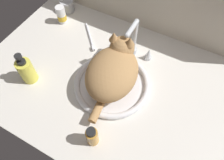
{
  "coord_description": "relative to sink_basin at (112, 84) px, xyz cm",
  "views": [
    {
      "loc": [
        25.95,
        -40.87,
        77.85
      ],
      "look_at": [
        4.62,
        -1.16,
        7.0
      ],
      "focal_mm": 32.79,
      "sensor_mm": 36.0,
      "label": 1
    }
  ],
  "objects": [
    {
      "name": "faucet",
      "position": [
        -0.0,
        19.76,
        6.64
      ],
      "size": [
        18.73,
        11.67,
        19.92
      ],
      "color": "silver",
      "rests_on": "countertop"
    },
    {
      "name": "cat",
      "position": [
        -0.2,
        1.89,
        8.47
      ],
      "size": [
        22.48,
        35.53,
        17.18
      ],
      "color": "tan",
      "rests_on": "sink_basin"
    },
    {
      "name": "soap_pump_bottle",
      "position": [
        -32.58,
        -13.71,
        4.92
      ],
      "size": [
        6.26,
        6.26,
        15.71
      ],
      "color": "#E5DB4C",
      "rests_on": "countertop"
    },
    {
      "name": "sink_basin",
      "position": [
        0.0,
        0.0,
        0.0
      ],
      "size": [
        32.34,
        32.34,
        2.53
      ],
      "color": "white",
      "rests_on": "countertop"
    },
    {
      "name": "toothbrush",
      "position": [
        -22.59,
        18.99,
        -0.5
      ],
      "size": [
        14.02,
        14.75,
        1.7
      ],
      "color": "silver",
      "rests_on": "countertop"
    },
    {
      "name": "amber_bottle",
      "position": [
        5.16,
        -24.09,
        3.75
      ],
      "size": [
        4.29,
        4.29,
        10.43
      ],
      "color": "gold",
      "rests_on": "countertop"
    },
    {
      "name": "countertop",
      "position": [
        -4.62,
        1.16,
        -2.61
      ],
      "size": [
        110.14,
        74.65,
        3.0
      ],
      "primitive_type": "cube",
      "color": "silver",
      "rests_on": "ground"
    },
    {
      "name": "pill_bottle",
      "position": [
        -41.4,
        22.24,
        3.2
      ],
      "size": [
        4.66,
        4.66,
        9.3
      ],
      "color": "white",
      "rests_on": "countertop"
    },
    {
      "name": "metal_jar",
      "position": [
        -44.21,
        31.15,
        2.01
      ],
      "size": [
        7.31,
        7.31,
        6.21
      ],
      "color": "#B2B5BA",
      "rests_on": "countertop"
    }
  ]
}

